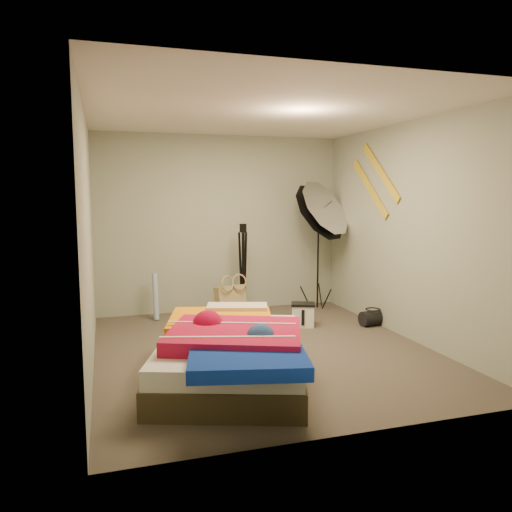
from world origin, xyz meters
name	(u,v)px	position (x,y,z in m)	size (l,w,h in m)	color
floor	(263,350)	(0.00, 0.00, 0.00)	(4.00, 4.00, 0.00)	brown
ceiling	(264,113)	(0.00, 0.00, 2.50)	(4.00, 4.00, 0.00)	silver
wall_back	(221,224)	(0.00, 2.00, 1.25)	(3.50, 3.50, 0.00)	#959D8D
wall_front	(355,258)	(0.00, -2.00, 1.25)	(3.50, 3.50, 0.00)	#959D8D
wall_left	(88,239)	(-1.75, 0.00, 1.25)	(4.00, 4.00, 0.00)	#959D8D
wall_right	(408,231)	(1.75, 0.00, 1.25)	(4.00, 4.00, 0.00)	#959D8D
tote_bag	(231,302)	(0.01, 1.50, 0.22)	(0.44, 0.13, 0.44)	tan
wrapping_roll	(156,297)	(-0.97, 1.70, 0.31)	(0.07, 0.07, 0.62)	#5B80B9
camera_case	(303,316)	(0.78, 0.78, 0.14)	(0.28, 0.20, 0.28)	white
duffel_bag	(373,318)	(1.65, 0.56, 0.10)	(0.19, 0.19, 0.32)	black
wall_stripe_upper	(381,172)	(1.73, 0.60, 1.95)	(0.02, 1.10, 0.10)	gold
wall_stripe_lower	(370,188)	(1.73, 0.85, 1.75)	(0.02, 1.10, 0.10)	gold
bed	(232,352)	(-0.55, -0.77, 0.26)	(1.76, 2.18, 0.53)	#463A23
photo_umbrella	(319,213)	(1.32, 1.53, 1.41)	(0.95, 1.08, 1.96)	black
camera_tripod	(243,263)	(0.22, 1.59, 0.73)	(0.09, 0.09, 1.27)	black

